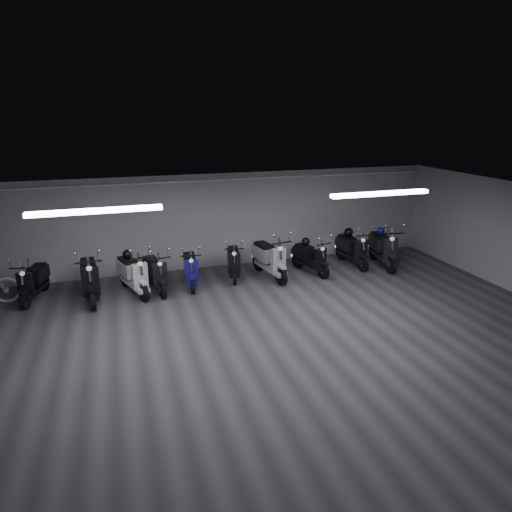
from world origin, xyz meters
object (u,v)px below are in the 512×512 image
object	(u,v)px
helmet_1	(381,231)
helmet_2	(306,242)
scooter_8	(353,244)
helmet_0	(128,254)
scooter_0	(33,276)
scooter_5	(234,256)
scooter_3	(155,267)
scooter_9	(383,243)
scooter_6	(270,253)
scooter_2	(132,268)
scooter_7	(311,253)
scooter_1	(89,272)
helmet_3	(349,232)
scooter_4	(190,263)

from	to	relation	value
helmet_1	helmet_2	distance (m)	2.46
scooter_8	helmet_2	distance (m)	1.58
helmet_0	helmet_1	world-z (taller)	helmet_1
scooter_0	scooter_5	world-z (taller)	scooter_0
scooter_3	scooter_5	size ratio (longest dim) A/B	1.04
scooter_0	scooter_8	size ratio (longest dim) A/B	0.93
scooter_8	scooter_9	size ratio (longest dim) A/B	0.92
scooter_6	helmet_0	xyz separation A→B (m)	(-3.80, 0.19, 0.26)
scooter_2	scooter_7	world-z (taller)	scooter_2
scooter_8	helmet_0	xyz separation A→B (m)	(-6.54, -0.05, 0.31)
scooter_1	scooter_3	world-z (taller)	scooter_1
scooter_1	scooter_2	size ratio (longest dim) A/B	1.06
scooter_5	scooter_2	bearing A→B (deg)	-159.99
scooter_0	scooter_9	distance (m)	9.67
scooter_0	scooter_3	distance (m)	2.94
scooter_1	scooter_9	size ratio (longest dim) A/B	1.00
scooter_1	scooter_0	bearing A→B (deg)	156.50
scooter_8	helmet_1	xyz separation A→B (m)	(0.89, -0.07, 0.36)
scooter_6	scooter_8	world-z (taller)	scooter_6
scooter_2	scooter_7	bearing A→B (deg)	-18.57
scooter_6	scooter_7	bearing A→B (deg)	-11.14
scooter_3	scooter_1	bearing A→B (deg)	172.93
scooter_1	scooter_6	size ratio (longest dim) A/B	1.01
scooter_7	scooter_9	distance (m)	2.34
scooter_0	scooter_7	distance (m)	7.33
helmet_0	helmet_3	world-z (taller)	helmet_0
scooter_6	scooter_8	distance (m)	2.75
scooter_8	helmet_0	distance (m)	6.55
scooter_2	scooter_6	distance (m)	3.71
scooter_3	scooter_6	bearing A→B (deg)	-10.50
scooter_2	scooter_8	bearing A→B (deg)	-16.34
scooter_2	scooter_4	size ratio (longest dim) A/B	1.11
scooter_3	scooter_5	bearing A→B (deg)	-2.45
scooter_8	helmet_2	xyz separation A→B (m)	(-1.56, -0.04, 0.22)
scooter_8	helmet_3	world-z (taller)	scooter_8
scooter_0	scooter_8	world-z (taller)	scooter_8
scooter_7	scooter_1	bearing A→B (deg)	164.89
scooter_4	scooter_5	distance (m)	1.28
scooter_0	helmet_0	distance (m)	2.32
scooter_0	scooter_6	distance (m)	6.09
scooter_4	helmet_0	xyz separation A→B (m)	(-1.58, 0.13, 0.36)
scooter_3	scooter_8	distance (m)	5.91
scooter_4	scooter_9	distance (m)	5.80
scooter_6	helmet_1	world-z (taller)	scooter_6
scooter_8	helmet_3	distance (m)	0.40
scooter_6	helmet_2	size ratio (longest dim) A/B	8.21
scooter_2	helmet_2	world-z (taller)	scooter_2
scooter_8	scooter_3	bearing A→B (deg)	179.50
scooter_7	helmet_2	distance (m)	0.36
scooter_5	scooter_3	bearing A→B (deg)	-158.78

